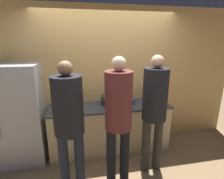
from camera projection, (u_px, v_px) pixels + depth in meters
name	position (u px, v px, depth m)	size (l,w,h in m)	color
ground_plane	(114.00, 160.00, 3.03)	(14.00, 14.00, 0.00)	#8C704C
wall_back	(107.00, 79.00, 3.30)	(5.20, 0.06, 2.60)	#E0B266
counter	(110.00, 127.00, 3.24)	(2.14, 0.64, 0.88)	beige
refrigerator	(21.00, 115.00, 2.84)	(0.69, 0.66, 1.66)	#B7B7BC
person_left	(69.00, 116.00, 2.19)	(0.38, 0.38, 1.78)	#232838
person_center	(118.00, 112.00, 2.28)	(0.36, 0.36, 1.82)	black
person_right	(154.00, 105.00, 2.55)	(0.36, 0.36, 1.81)	#38332D
fruit_bowl	(116.00, 103.00, 3.09)	(0.37, 0.37, 0.15)	brown
utensil_crock	(126.00, 98.00, 3.30)	(0.12, 0.12, 0.26)	silver
bottle_dark	(103.00, 101.00, 3.12)	(0.07, 0.07, 0.20)	#333338
bottle_green	(69.00, 107.00, 2.78)	(0.05, 0.05, 0.24)	#236033
cup_black	(156.00, 98.00, 3.39)	(0.09, 0.09, 0.09)	#28282D
cup_blue	(133.00, 102.00, 3.18)	(0.07, 0.07, 0.08)	#335184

